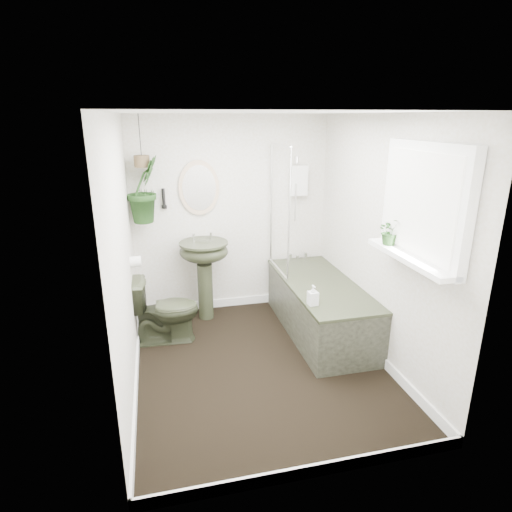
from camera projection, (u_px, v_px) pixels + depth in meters
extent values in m
cube|color=black|center=(260.00, 365.00, 4.11)|extent=(2.30, 2.80, 0.02)
cube|color=white|center=(260.00, 111.00, 3.39)|extent=(2.30, 2.80, 0.02)
cube|color=white|center=(231.00, 216.00, 5.06)|extent=(2.30, 0.02, 2.30)
cube|color=white|center=(319.00, 322.00, 2.45)|extent=(2.30, 0.02, 2.30)
cube|color=white|center=(123.00, 260.00, 3.50)|extent=(0.02, 2.80, 2.30)
cube|color=white|center=(380.00, 242.00, 4.01)|extent=(0.02, 2.80, 2.30)
cube|color=white|center=(260.00, 360.00, 4.09)|extent=(2.30, 2.80, 0.10)
cube|color=white|center=(298.00, 180.00, 5.04)|extent=(0.20, 0.10, 0.35)
ellipsoid|color=#D0AF8D|center=(199.00, 188.00, 4.83)|extent=(0.46, 0.03, 0.62)
cylinder|color=black|center=(164.00, 198.00, 4.76)|extent=(0.04, 0.04, 0.22)
cylinder|color=white|center=(135.00, 262.00, 4.23)|extent=(0.11, 0.11, 0.11)
cube|color=white|center=(424.00, 204.00, 3.19)|extent=(0.08, 1.00, 0.90)
cube|color=white|center=(410.00, 258.00, 3.31)|extent=(0.18, 1.00, 0.04)
cube|color=white|center=(419.00, 204.00, 3.18)|extent=(0.01, 0.86, 0.76)
imported|color=#2C3220|center=(165.00, 310.00, 4.45)|extent=(0.71, 0.43, 0.71)
imported|color=black|center=(391.00, 231.00, 3.54)|extent=(0.22, 0.20, 0.23)
imported|color=black|center=(144.00, 189.00, 4.53)|extent=(0.49, 0.50, 0.71)
imported|color=black|center=(313.00, 295.00, 4.00)|extent=(0.09, 0.10, 0.19)
cylinder|color=brown|center=(142.00, 161.00, 4.44)|extent=(0.16, 0.16, 0.12)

